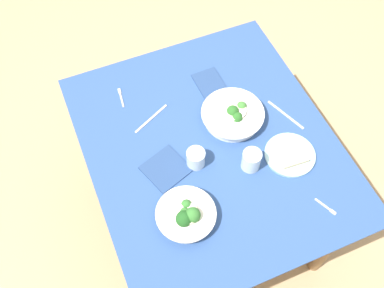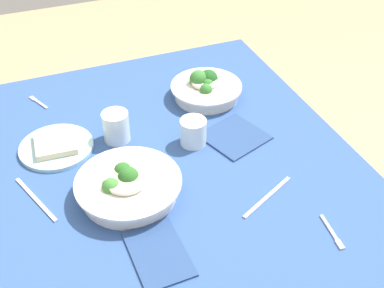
# 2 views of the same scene
# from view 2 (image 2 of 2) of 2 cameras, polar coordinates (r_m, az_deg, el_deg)

# --- Properties ---
(dining_table) EXTENTS (1.22, 1.05, 0.74)m
(dining_table) POSITION_cam_2_polar(r_m,az_deg,el_deg) (1.49, -2.51, -5.43)
(dining_table) COLOR #2D4C84
(dining_table) RESTS_ON ground_plane
(broccoli_bowl_far) EXTENTS (0.28, 0.28, 0.09)m
(broccoli_bowl_far) POSITION_cam_2_polar(r_m,az_deg,el_deg) (1.30, -7.36, -4.84)
(broccoli_bowl_far) COLOR white
(broccoli_bowl_far) RESTS_ON dining_table
(broccoli_bowl_near) EXTENTS (0.24, 0.24, 0.09)m
(broccoli_bowl_near) POSITION_cam_2_polar(r_m,az_deg,el_deg) (1.67, 1.60, 6.39)
(broccoli_bowl_near) COLOR silver
(broccoli_bowl_near) RESTS_ON dining_table
(bread_side_plate) EXTENTS (0.22, 0.22, 0.03)m
(bread_side_plate) POSITION_cam_2_polar(r_m,az_deg,el_deg) (1.50, -15.35, -0.19)
(bread_side_plate) COLOR #99C6D1
(bread_side_plate) RESTS_ON dining_table
(water_glass_center) EXTENTS (0.08, 0.08, 0.08)m
(water_glass_center) POSITION_cam_2_polar(r_m,az_deg,el_deg) (1.46, 0.14, 1.40)
(water_glass_center) COLOR silver
(water_glass_center) RESTS_ON dining_table
(water_glass_side) EXTENTS (0.08, 0.08, 0.09)m
(water_glass_side) POSITION_cam_2_polar(r_m,az_deg,el_deg) (1.48, -8.72, 1.99)
(water_glass_side) COLOR silver
(water_glass_side) RESTS_ON dining_table
(fork_by_far_bowl) EXTENTS (0.11, 0.02, 0.00)m
(fork_by_far_bowl) POSITION_cam_2_polar(r_m,az_deg,el_deg) (1.27, 15.85, -9.85)
(fork_by_far_bowl) COLOR #B7B7BC
(fork_by_far_bowl) RESTS_ON dining_table
(fork_by_near_bowl) EXTENTS (0.09, 0.05, 0.00)m
(fork_by_near_bowl) POSITION_cam_2_polar(r_m,az_deg,el_deg) (1.73, -17.28, 4.64)
(fork_by_near_bowl) COLOR #B7B7BC
(fork_by_near_bowl) RESTS_ON dining_table
(table_knife_left) EXTENTS (0.10, 0.18, 0.00)m
(table_knife_left) POSITION_cam_2_polar(r_m,az_deg,el_deg) (1.32, 8.65, -6.02)
(table_knife_left) COLOR #B7B7BC
(table_knife_left) RESTS_ON dining_table
(table_knife_right) EXTENTS (0.20, 0.08, 0.00)m
(table_knife_right) POSITION_cam_2_polar(r_m,az_deg,el_deg) (1.36, -17.51, -6.07)
(table_knife_right) COLOR #B7B7BC
(table_knife_right) RESTS_ON dining_table
(napkin_folded_upper) EXTENTS (0.19, 0.13, 0.01)m
(napkin_folded_upper) POSITION_cam_2_polar(r_m,az_deg,el_deg) (1.18, -3.89, -12.42)
(napkin_folded_upper) COLOR navy
(napkin_folded_upper) RESTS_ON dining_table
(napkin_folded_lower) EXTENTS (0.21, 0.21, 0.01)m
(napkin_folded_lower) POSITION_cam_2_polar(r_m,az_deg,el_deg) (1.51, 4.90, 0.88)
(napkin_folded_lower) COLOR navy
(napkin_folded_lower) RESTS_ON dining_table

